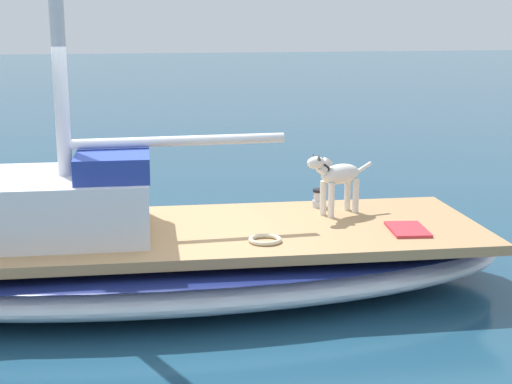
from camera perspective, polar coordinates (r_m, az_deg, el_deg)
The scene contains 7 objects.
ground_plane at distance 7.89m, azimuth -7.18°, elevation -7.52°, with size 120.00×120.00×0.00m, color navy.
sailboat_main at distance 7.78m, azimuth -7.25°, elevation -5.20°, with size 3.01×7.39×0.66m.
cabin_house at distance 7.67m, azimuth -15.76°, elevation -0.65°, with size 1.55×2.31×0.84m.
dog_white at distance 8.20m, azimuth 6.17°, elevation 1.16°, with size 0.47×0.89×0.70m.
deck_winch at distance 8.57m, azimuth 4.83°, elevation -0.51°, with size 0.16×0.16×0.21m.
coiled_rope at distance 7.22m, azimuth 0.70°, elevation -3.65°, with size 0.32×0.32×0.04m, color beige.
deck_towel at distance 7.75m, azimuth 11.45°, elevation -2.80°, with size 0.56×0.36×0.03m, color #C6333D.
Camera 1 is at (-7.38, 0.61, 2.73)m, focal length 52.66 mm.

